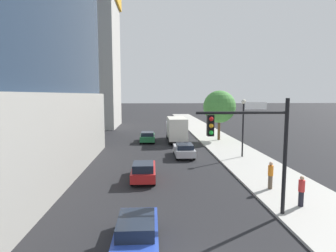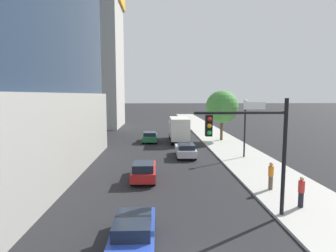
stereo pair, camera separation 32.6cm
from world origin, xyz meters
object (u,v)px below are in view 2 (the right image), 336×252
Objects in this scene: street_tree at (222,107)px; car_silver at (186,150)px; traffic_light_pole at (253,138)px; car_green at (150,137)px; construction_building at (85,51)px; car_blue at (133,234)px; box_truck at (179,128)px; pedestrian_red_shirt at (301,192)px; car_red at (144,171)px; street_lamp at (245,119)px; pedestrian_orange_shirt at (271,175)px.

car_silver is at bearing -121.50° from street_tree.
car_green is at bearing 103.86° from traffic_light_pole.
car_blue is at bearing -73.95° from construction_building.
box_truck reaches higher than pedestrian_red_shirt.
car_silver is at bearing 63.11° from car_red.
traffic_light_pole is 1.32× the size of car_blue.
street_tree reaches higher than street_lamp.
car_green is at bearing 113.18° from pedestrian_orange_shirt.
pedestrian_orange_shirt is (8.39, -19.59, 0.36)m from car_green.
street_tree is 3.74× the size of pedestrian_orange_shirt.
car_blue is 10.70m from pedestrian_orange_shirt.
car_red is at bearing 147.35° from pedestrian_red_shirt.
street_lamp is 11.76m from box_truck.
pedestrian_orange_shirt is (4.53, -19.57, -0.75)m from box_truck.
car_green is 9.99m from car_silver.
street_lamp is at bearing 82.65° from pedestrian_orange_shirt.
car_silver is at bearing 171.62° from street_lamp.
street_lamp is at bearing -8.38° from car_silver.
street_lamp reaches higher than pedestrian_orange_shirt.
traffic_light_pole is 1.05× the size of street_lamp.
street_tree is 1.59× the size of car_red.
construction_building is at bearing 124.52° from car_green.
car_red is 9.39m from car_blue.
pedestrian_red_shirt is (8.88, -22.52, 0.31)m from car_green.
pedestrian_orange_shirt is at bearing -66.44° from car_silver.
construction_building is at bearing 128.00° from street_lamp.
car_green is 0.56× the size of box_truck.
car_silver is 11.33m from pedestrian_orange_shirt.
traffic_light_pole reaches higher than car_silver.
traffic_light_pole is at bearing -48.67° from car_red.
pedestrian_orange_shirt is (-1.36, -19.99, -3.61)m from street_tree.
car_red reaches higher than car_green.
construction_building reaches higher than car_blue.
traffic_light_pole is at bearing -124.58° from pedestrian_orange_shirt.
box_truck reaches higher than car_silver.
construction_building is 26.88m from car_green.
construction_building reaches higher than pedestrian_orange_shirt.
box_truck is at bearing 90.00° from car_silver.
street_lamp is 14.27m from car_green.
car_green is 24.21m from pedestrian_red_shirt.
pedestrian_orange_shirt reaches higher than car_green.
street_tree is at bearing 4.01° from box_truck.
traffic_light_pole is 23.57m from box_truck.
car_silver is at bearing 97.66° from traffic_light_pole.
traffic_light_pole reaches higher than box_truck.
box_truck is at bearing -48.27° from construction_building.
pedestrian_red_shirt is at bearing -32.65° from car_red.
traffic_light_pole is 1.36× the size of car_silver.
car_silver is (-5.89, -9.61, -3.95)m from street_tree.
car_green is (-9.75, -0.40, -3.97)m from street_tree.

